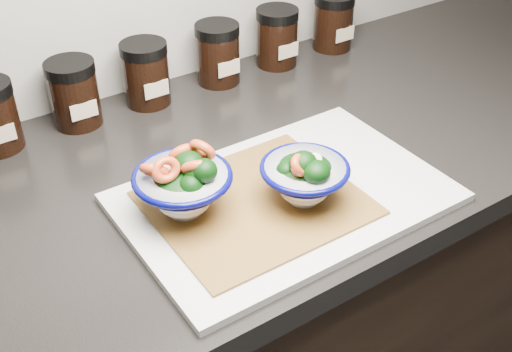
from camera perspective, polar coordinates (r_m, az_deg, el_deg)
countertop at (r=1.01m, az=-2.20°, el=0.44°), size 3.50×0.60×0.04m
cutting_board at (r=0.91m, az=2.57°, el=-1.92°), size 0.45×0.30×0.01m
bamboo_mat at (r=0.89m, az=-0.00°, el=-2.40°), size 0.28×0.24×0.00m
bowl_left at (r=0.85m, az=-6.42°, el=-0.82°), size 0.13×0.13×0.10m
bowl_right at (r=0.87m, az=4.32°, el=-0.10°), size 0.12×0.12×0.10m
spice_jar_b at (r=1.11m, az=-15.87°, el=7.07°), size 0.08×0.08×0.11m
spice_jar_c at (r=1.15m, az=-9.76°, el=8.97°), size 0.08×0.08×0.11m
spice_jar_d at (r=1.21m, az=-3.41°, el=10.81°), size 0.08×0.08×0.11m
spice_jar_e at (r=1.27m, az=1.87°, el=12.23°), size 0.08×0.08×0.11m
spice_jar_f at (r=1.35m, az=6.88°, el=13.48°), size 0.08×0.08×0.11m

